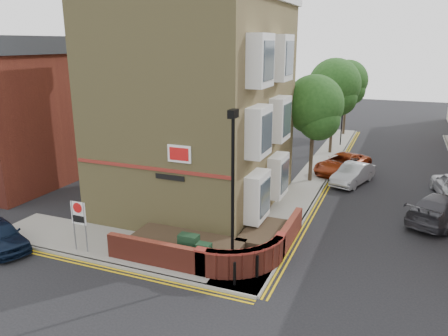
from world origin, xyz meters
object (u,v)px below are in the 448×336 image
(lamppost, at_px, (233,193))
(silver_car_near, at_px, (353,174))
(utility_cabinet_large, at_px, (189,249))
(zone_sign, at_px, (79,217))

(lamppost, bearing_deg, silver_car_near, 77.47)
(lamppost, height_order, silver_car_near, lamppost)
(silver_car_near, bearing_deg, lamppost, -84.83)
(lamppost, xyz_separation_m, utility_cabinet_large, (-1.90, 0.10, -2.62))
(utility_cabinet_large, xyz_separation_m, zone_sign, (-4.70, -0.80, 0.92))
(lamppost, bearing_deg, zone_sign, -173.93)
(silver_car_near, bearing_deg, zone_sign, -106.48)
(utility_cabinet_large, height_order, zone_sign, zone_sign)
(lamppost, height_order, zone_sign, lamppost)
(lamppost, xyz_separation_m, zone_sign, (-6.60, -0.70, -1.70))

